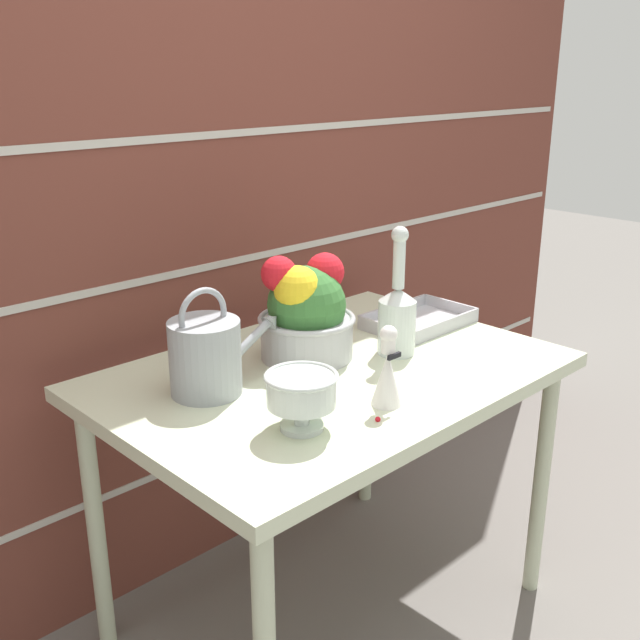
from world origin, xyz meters
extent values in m
plane|color=slate|center=(0.00, 0.00, 0.00)|extent=(12.00, 12.00, 0.00)
cube|color=brown|center=(0.00, 0.51, 1.10)|extent=(3.60, 0.08, 2.20)
cube|color=#B7B2A8|center=(0.00, 0.46, 0.34)|extent=(3.53, 0.00, 0.02)
cube|color=#B7B2A8|center=(0.00, 0.46, 0.92)|extent=(3.53, 0.00, 0.02)
cube|color=#B7B2A8|center=(0.00, 0.46, 1.28)|extent=(3.53, 0.00, 0.02)
cube|color=beige|center=(0.00, 0.00, 0.72)|extent=(1.13, 0.78, 0.04)
cylinder|color=beige|center=(0.50, -0.33, 0.35)|extent=(0.04, 0.04, 0.70)
cylinder|color=beige|center=(-0.50, 0.33, 0.35)|extent=(0.04, 0.04, 0.70)
cylinder|color=beige|center=(0.50, 0.33, 0.35)|extent=(0.04, 0.04, 0.70)
cylinder|color=#93999E|center=(-0.30, 0.10, 0.83)|extent=(0.17, 0.17, 0.17)
cylinder|color=#93999E|center=(-0.17, 0.10, 0.84)|extent=(0.14, 0.02, 0.09)
cone|color=#93999E|center=(-0.10, 0.10, 0.87)|extent=(0.05, 0.05, 0.06)
torus|color=#93999E|center=(-0.30, 0.10, 0.93)|extent=(0.13, 0.01, 0.13)
cylinder|color=silver|center=(-0.27, -0.19, 0.75)|extent=(0.09, 0.09, 0.01)
cylinder|color=silver|center=(-0.27, -0.19, 0.77)|extent=(0.03, 0.03, 0.04)
sphere|color=silver|center=(-0.27, -0.19, 0.78)|extent=(0.04, 0.04, 0.04)
cylinder|color=silver|center=(-0.27, -0.19, 0.83)|extent=(0.14, 0.14, 0.06)
torus|color=silver|center=(-0.27, -0.19, 0.86)|extent=(0.15, 0.15, 0.01)
cylinder|color=#ADADB2|center=(0.01, 0.10, 0.79)|extent=(0.24, 0.24, 0.10)
torus|color=#ADADB2|center=(0.01, 0.10, 0.84)|extent=(0.25, 0.25, 0.01)
sphere|color=#387033|center=(0.01, 0.10, 0.88)|extent=(0.20, 0.20, 0.20)
sphere|color=yellow|center=(-0.03, 0.09, 0.93)|extent=(0.12, 0.12, 0.12)
sphere|color=red|center=(-0.05, 0.13, 0.97)|extent=(0.09, 0.09, 0.09)
sphere|color=red|center=(0.07, 0.10, 0.96)|extent=(0.10, 0.10, 0.10)
cylinder|color=silver|center=(0.20, -0.04, 0.81)|extent=(0.10, 0.10, 0.14)
cone|color=silver|center=(0.20, -0.04, 0.90)|extent=(0.10, 0.10, 0.03)
cylinder|color=silver|center=(0.20, -0.04, 0.98)|extent=(0.03, 0.03, 0.12)
sphere|color=silver|center=(0.20, -0.04, 1.06)|extent=(0.04, 0.04, 0.04)
cone|color=white|center=(-0.05, -0.23, 0.80)|extent=(0.07, 0.07, 0.12)
cylinder|color=white|center=(-0.05, -0.23, 0.89)|extent=(0.03, 0.03, 0.04)
sphere|color=white|center=(-0.05, -0.23, 0.91)|extent=(0.04, 0.04, 0.04)
cube|color=black|center=(-0.05, -0.25, 0.86)|extent=(0.04, 0.01, 0.01)
cube|color=#B7B7BC|center=(0.42, 0.06, 0.74)|extent=(0.30, 0.20, 0.01)
cube|color=#B7B7BC|center=(0.42, -0.04, 0.76)|extent=(0.30, 0.01, 0.04)
cube|color=#B7B7BC|center=(0.42, 0.16, 0.76)|extent=(0.30, 0.01, 0.04)
cube|color=#B7B7BC|center=(0.27, 0.06, 0.76)|extent=(0.01, 0.20, 0.04)
cube|color=#B7B7BC|center=(0.57, 0.06, 0.76)|extent=(0.01, 0.20, 0.04)
sphere|color=red|center=(-0.13, -0.27, 0.74)|extent=(0.01, 0.01, 0.01)
camera|label=1|loc=(-1.22, -1.22, 1.46)|focal=42.00mm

